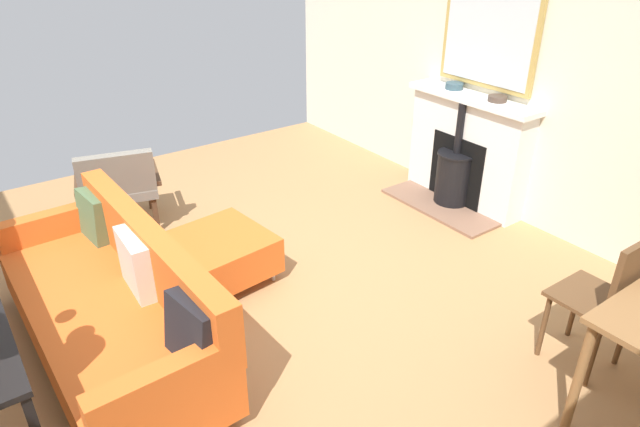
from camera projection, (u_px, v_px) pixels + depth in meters
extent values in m
cube|color=#A87A4C|center=(240.00, 310.00, 3.86)|extent=(5.49, 6.17, 0.01)
cube|color=silver|center=(521.00, 52.00, 4.60)|extent=(0.12, 6.17, 2.86)
cube|color=brown|center=(438.00, 207.00, 5.21)|extent=(0.39, 1.16, 0.03)
cube|color=white|center=(467.00, 152.00, 5.15)|extent=(0.24, 1.22, 0.99)
cube|color=black|center=(458.00, 170.00, 5.17)|extent=(0.06, 0.60, 0.63)
cylinder|color=black|center=(454.00, 178.00, 5.18)|extent=(0.33, 0.33, 0.47)
cylinder|color=black|center=(457.00, 154.00, 5.07)|extent=(0.35, 0.35, 0.02)
cylinder|color=black|center=(460.00, 128.00, 4.96)|extent=(0.07, 0.07, 0.47)
cube|color=white|center=(472.00, 98.00, 4.89)|extent=(0.29, 1.30, 0.05)
cube|color=tan|center=(490.00, 33.00, 4.70)|extent=(0.04, 0.98, 0.92)
cube|color=silver|center=(488.00, 33.00, 4.69)|extent=(0.01, 0.90, 0.84)
cylinder|color=#334C56|center=(454.00, 86.00, 5.05)|extent=(0.16, 0.16, 0.05)
torus|color=#334C56|center=(455.00, 83.00, 5.04)|extent=(0.16, 0.16, 0.01)
cylinder|color=#47382D|center=(497.00, 99.00, 4.71)|extent=(0.16, 0.16, 0.05)
torus|color=#47382D|center=(498.00, 96.00, 4.70)|extent=(0.16, 0.16, 0.01)
cylinder|color=#B2B2B7|center=(26.00, 300.00, 3.88)|extent=(0.04, 0.04, 0.10)
cylinder|color=#B2B2B7|center=(114.00, 270.00, 4.21)|extent=(0.04, 0.04, 0.10)
cylinder|color=#B2B2B7|center=(223.00, 410.00, 3.00)|extent=(0.04, 0.04, 0.10)
cube|color=orange|center=(106.00, 321.00, 3.34)|extent=(0.83, 2.05, 0.32)
cube|color=orange|center=(149.00, 254.00, 3.35)|extent=(0.20, 2.03, 0.39)
cube|color=orange|center=(54.00, 224.00, 3.89)|extent=(0.74, 0.14, 0.19)
cube|color=orange|center=(165.00, 382.00, 2.55)|extent=(0.74, 0.14, 0.19)
cube|color=#4C6B47|center=(94.00, 217.00, 3.85)|extent=(0.17, 0.35, 0.35)
cube|color=beige|center=(136.00, 265.00, 3.28)|extent=(0.13, 0.38, 0.38)
cube|color=black|center=(192.00, 332.00, 2.77)|extent=(0.20, 0.37, 0.36)
cylinder|color=#B2B2B7|center=(177.00, 270.00, 4.21)|extent=(0.04, 0.04, 0.09)
cylinder|color=#B2B2B7|center=(215.00, 303.00, 3.86)|extent=(0.04, 0.04, 0.09)
cylinder|color=#B2B2B7|center=(233.00, 247.00, 4.51)|extent=(0.04, 0.04, 0.09)
cylinder|color=#B2B2B7|center=(273.00, 275.00, 4.15)|extent=(0.04, 0.04, 0.09)
cube|color=orange|center=(223.00, 252.00, 4.10)|extent=(0.70, 0.74, 0.27)
cube|color=#4C3321|center=(150.00, 191.00, 5.14)|extent=(0.05, 0.05, 0.35)
cube|color=#4C3321|center=(91.00, 200.00, 4.98)|extent=(0.05, 0.05, 0.35)
cube|color=#4C3321|center=(156.00, 214.00, 4.75)|extent=(0.05, 0.05, 0.35)
cube|color=#4C3321|center=(93.00, 224.00, 4.59)|extent=(0.05, 0.05, 0.35)
cube|color=slate|center=(119.00, 187.00, 4.78)|extent=(0.72, 0.69, 0.08)
cube|color=slate|center=(116.00, 175.00, 4.47)|extent=(0.61, 0.26, 0.37)
cube|color=#4C3321|center=(156.00, 172.00, 4.84)|extent=(0.17, 0.53, 0.04)
cube|color=#4C3321|center=(77.00, 183.00, 4.63)|extent=(0.17, 0.53, 0.04)
cylinder|color=olive|center=(578.00, 379.00, 2.79)|extent=(0.05, 0.05, 0.71)
cylinder|color=brown|center=(575.00, 307.00, 3.52)|extent=(0.03, 0.03, 0.46)
cylinder|color=brown|center=(544.00, 325.00, 3.35)|extent=(0.03, 0.03, 0.46)
cylinder|color=brown|center=(623.00, 334.00, 3.28)|extent=(0.03, 0.03, 0.46)
cylinder|color=brown|center=(593.00, 355.00, 3.12)|extent=(0.03, 0.03, 0.46)
cube|color=brown|center=(592.00, 298.00, 3.21)|extent=(0.41, 0.41, 0.02)
cube|color=brown|center=(632.00, 278.00, 2.98)|extent=(0.36, 0.04, 0.44)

